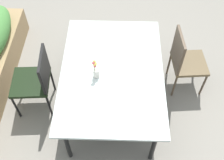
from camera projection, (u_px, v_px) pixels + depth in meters
name	position (u px, v px, depth m)	size (l,w,h in m)	color
ground_plane	(110.00, 106.00, 3.66)	(12.00, 12.00, 0.00)	gray
dining_table	(112.00, 73.00, 3.15)	(1.68, 1.16, 0.72)	silver
chair_near_right	(185.00, 59.00, 3.48)	(0.46, 0.46, 0.92)	brown
chair_far_side	(36.00, 79.00, 3.29)	(0.48, 0.48, 0.90)	black
flower_vase	(96.00, 71.00, 2.98)	(0.07, 0.07, 0.26)	silver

